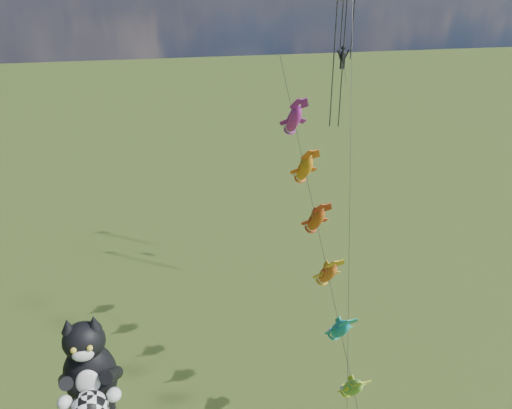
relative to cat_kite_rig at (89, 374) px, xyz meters
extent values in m
ellipsoid|color=black|center=(0.00, 0.30, -0.33)|extent=(2.82, 2.47, 3.57)
ellipsoid|color=black|center=(0.00, 0.19, 1.79)|extent=(2.21, 2.07, 1.80)
cone|color=black|center=(-0.56, 0.19, 2.73)|extent=(0.74, 0.74, 0.67)
cone|color=black|center=(0.56, 0.19, 2.73)|extent=(0.74, 0.74, 0.67)
ellipsoid|color=white|center=(0.00, -0.53, 1.62)|extent=(1.01, 0.65, 0.65)
ellipsoid|color=white|center=(0.00, -0.53, 0.00)|extent=(1.18, 0.65, 1.47)
sphere|color=gold|center=(-0.33, -0.61, 1.99)|extent=(0.27, 0.27, 0.27)
sphere|color=gold|center=(0.33, -0.61, 1.99)|extent=(0.27, 0.27, 0.27)
sphere|color=white|center=(-1.06, -0.87, -0.61)|extent=(0.67, 0.67, 0.67)
sphere|color=white|center=(1.06, -0.87, -0.61)|extent=(0.67, 0.67, 0.67)
sphere|color=white|center=(0.00, -1.20, -0.89)|extent=(1.66, 1.66, 1.66)
cylinder|color=black|center=(12.12, 1.98, 2.44)|extent=(1.54, 15.77, 20.34)
ellipsoid|color=green|center=(12.45, -1.49, -2.03)|extent=(0.91, 1.98, 2.17)
ellipsoid|color=#198DBF|center=(12.28, 0.28, 0.25)|extent=(0.91, 1.98, 2.17)
ellipsoid|color=red|center=(12.12, 2.04, 2.52)|extent=(0.91, 1.98, 2.17)
ellipsoid|color=orange|center=(11.95, 3.80, 4.80)|extent=(0.91, 1.98, 2.17)
ellipsoid|color=yellow|center=(11.78, 5.56, 7.08)|extent=(0.91, 1.98, 2.17)
ellipsoid|color=#D833A7|center=(11.61, 7.33, 9.35)|extent=(0.91, 1.98, 2.17)
cylinder|color=black|center=(15.51, 7.95, 5.62)|extent=(4.90, 16.39, 26.69)
cylinder|color=black|center=(16.06, 13.38, 11.12)|extent=(0.08, 0.08, 8.58)
cylinder|color=black|center=(16.67, 13.38, 11.12)|extent=(0.08, 0.08, 8.58)
cylinder|color=black|center=(17.56, 16.12, 14.90)|extent=(0.08, 0.08, 7.98)
cylinder|color=black|center=(18.34, 16.12, 14.90)|extent=(0.08, 0.08, 7.98)
camera|label=1|loc=(3.71, -18.68, 16.68)|focal=35.00mm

